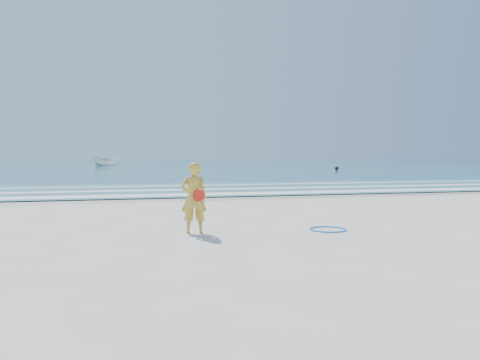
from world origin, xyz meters
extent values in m
plane|color=silver|center=(0.00, 0.00, 0.00)|extent=(400.00, 400.00, 0.00)
cube|color=#B2A893|center=(0.00, 9.00, 0.00)|extent=(400.00, 2.40, 0.00)
cube|color=#19727F|center=(0.00, 105.00, 0.02)|extent=(400.00, 190.00, 0.04)
cube|color=#59B7AD|center=(0.00, 14.00, 0.04)|extent=(400.00, 10.00, 0.01)
cube|color=white|center=(0.00, 10.30, 0.05)|extent=(400.00, 1.40, 0.01)
cube|color=white|center=(0.00, 13.20, 0.05)|extent=(400.00, 0.90, 0.01)
cube|color=white|center=(0.00, 16.50, 0.05)|extent=(400.00, 0.60, 0.01)
torus|color=#0D7EFA|center=(1.60, 0.13, 0.02)|extent=(1.14, 1.14, 0.03)
imported|color=silver|center=(-5.09, 64.35, 0.85)|extent=(4.46, 2.49, 1.63)
sphere|color=black|center=(21.53, 40.55, 0.26)|extent=(0.44, 0.44, 0.44)
imported|color=gold|center=(-1.54, 0.46, 0.80)|extent=(0.64, 0.48, 1.60)
cylinder|color=#FF2716|center=(-1.46, 0.28, 0.87)|extent=(0.27, 0.08, 0.27)
camera|label=1|loc=(-3.12, -9.96, 1.76)|focal=35.00mm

